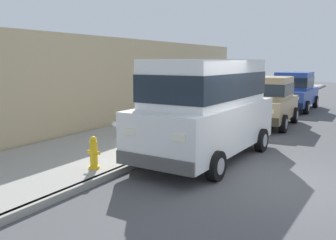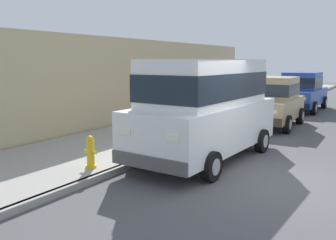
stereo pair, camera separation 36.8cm
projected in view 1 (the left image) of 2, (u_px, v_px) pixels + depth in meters
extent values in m
plane|color=#4C4C4F|center=(280.00, 180.00, 7.69)|extent=(80.00, 80.00, 0.00)
cube|color=gray|center=(152.00, 157.00, 9.27)|extent=(0.16, 64.00, 0.14)
cube|color=#99968E|center=(98.00, 149.00, 10.16)|extent=(3.60, 64.00, 0.14)
cube|color=white|center=(207.00, 125.00, 9.29)|extent=(2.06, 4.86, 1.10)
cube|color=white|center=(207.00, 82.00, 9.11)|extent=(1.80, 3.85, 1.10)
cube|color=#19232D|center=(207.00, 85.00, 9.13)|extent=(1.84, 3.89, 0.61)
cube|color=#505050|center=(155.00, 162.00, 7.39)|extent=(1.87, 0.26, 0.28)
cube|color=#505050|center=(240.00, 127.00, 11.32)|extent=(1.87, 0.26, 0.28)
cylinder|color=black|center=(216.00, 166.00, 7.63)|extent=(0.24, 0.65, 0.64)
cylinder|color=#9E9EA3|center=(216.00, 166.00, 7.63)|extent=(0.25, 0.36, 0.35)
cylinder|color=black|center=(142.00, 154.00, 8.63)|extent=(0.24, 0.65, 0.64)
cylinder|color=#9E9EA3|center=(142.00, 154.00, 8.63)|extent=(0.25, 0.36, 0.35)
cylinder|color=black|center=(261.00, 140.00, 10.12)|extent=(0.24, 0.65, 0.64)
cylinder|color=#9E9EA3|center=(261.00, 140.00, 10.12)|extent=(0.25, 0.36, 0.35)
cylinder|color=black|center=(200.00, 133.00, 11.12)|extent=(0.24, 0.65, 0.64)
cylinder|color=#9E9EA3|center=(200.00, 133.00, 11.12)|extent=(0.25, 0.36, 0.35)
cube|color=#EAEACC|center=(180.00, 138.00, 6.96)|extent=(0.28, 0.09, 0.14)
cube|color=#EAEACC|center=(130.00, 132.00, 7.58)|extent=(0.28, 0.09, 0.14)
cube|color=tan|center=(267.00, 108.00, 14.12)|extent=(1.85, 3.76, 0.76)
cube|color=tan|center=(269.00, 87.00, 14.21)|extent=(1.58, 1.95, 0.80)
cube|color=#19232D|center=(269.00, 89.00, 14.22)|extent=(1.61, 1.99, 0.44)
cube|color=#3E3527|center=(254.00, 120.00, 12.59)|extent=(1.69, 0.26, 0.28)
cube|color=#3E3527|center=(276.00, 109.00, 15.72)|extent=(1.69, 0.26, 0.28)
cylinder|color=black|center=(283.00, 124.00, 12.78)|extent=(0.24, 0.65, 0.64)
cylinder|color=#9E9EA3|center=(283.00, 124.00, 12.78)|extent=(0.25, 0.36, 0.35)
cylinder|color=black|center=(236.00, 120.00, 13.58)|extent=(0.24, 0.65, 0.64)
cylinder|color=#9E9EA3|center=(236.00, 120.00, 13.58)|extent=(0.25, 0.36, 0.35)
cylinder|color=black|center=(295.00, 115.00, 14.77)|extent=(0.24, 0.65, 0.64)
cylinder|color=#9E9EA3|center=(295.00, 115.00, 14.77)|extent=(0.25, 0.36, 0.35)
cylinder|color=black|center=(252.00, 112.00, 15.58)|extent=(0.24, 0.65, 0.64)
cylinder|color=#9E9EA3|center=(252.00, 112.00, 15.58)|extent=(0.25, 0.36, 0.35)
cube|color=#EAEACC|center=(270.00, 111.00, 12.26)|extent=(0.28, 0.09, 0.14)
cube|color=#EAEACC|center=(239.00, 109.00, 12.76)|extent=(0.28, 0.09, 0.14)
cube|color=#28479E|center=(293.00, 96.00, 18.81)|extent=(1.82, 4.51, 0.76)
cube|color=#28479E|center=(294.00, 80.00, 18.77)|extent=(1.59, 2.11, 0.84)
cube|color=#19232D|center=(294.00, 82.00, 18.78)|extent=(1.63, 2.15, 0.46)
cube|color=#0E1837|center=(283.00, 105.00, 16.97)|extent=(1.77, 0.21, 0.28)
cube|color=#0E1837|center=(301.00, 97.00, 20.73)|extent=(1.77, 0.21, 0.28)
cylinder|color=black|center=(306.00, 107.00, 17.24)|extent=(0.22, 0.64, 0.64)
cylinder|color=#9E9EA3|center=(306.00, 107.00, 17.24)|extent=(0.24, 0.35, 0.35)
cylinder|color=black|center=(268.00, 105.00, 18.12)|extent=(0.22, 0.64, 0.64)
cylinder|color=#9E9EA3|center=(268.00, 105.00, 18.12)|extent=(0.24, 0.35, 0.35)
cylinder|color=black|center=(315.00, 102.00, 19.62)|extent=(0.22, 0.64, 0.64)
cylinder|color=#9E9EA3|center=(315.00, 102.00, 19.62)|extent=(0.24, 0.35, 0.35)
cylinder|color=black|center=(281.00, 100.00, 20.51)|extent=(0.22, 0.64, 0.64)
cylinder|color=#9E9EA3|center=(281.00, 100.00, 20.51)|extent=(0.24, 0.35, 0.35)
cube|color=#EAEACC|center=(296.00, 98.00, 16.61)|extent=(0.28, 0.08, 0.14)
cube|color=#EAEACC|center=(271.00, 97.00, 17.16)|extent=(0.28, 0.08, 0.14)
ellipsoid|color=white|center=(122.00, 126.00, 11.69)|extent=(0.32, 0.48, 0.20)
cylinder|color=white|center=(120.00, 133.00, 11.58)|extent=(0.05, 0.05, 0.18)
cylinder|color=white|center=(117.00, 132.00, 11.67)|extent=(0.05, 0.05, 0.18)
cylinder|color=white|center=(127.00, 132.00, 11.77)|extent=(0.05, 0.05, 0.18)
cylinder|color=white|center=(124.00, 131.00, 11.85)|extent=(0.05, 0.05, 0.18)
sphere|color=white|center=(114.00, 125.00, 11.48)|extent=(0.17, 0.17, 0.17)
ellipsoid|color=gray|center=(112.00, 125.00, 11.42)|extent=(0.10, 0.13, 0.06)
cone|color=white|center=(115.00, 122.00, 11.44)|extent=(0.06, 0.06, 0.07)
cone|color=white|center=(114.00, 122.00, 11.51)|extent=(0.06, 0.06, 0.07)
cylinder|color=white|center=(128.00, 123.00, 11.85)|extent=(0.07, 0.12, 0.13)
cylinder|color=gold|center=(94.00, 167.00, 8.06)|extent=(0.24, 0.24, 0.06)
cylinder|color=gold|center=(94.00, 154.00, 8.01)|extent=(0.17, 0.17, 0.55)
sphere|color=gold|center=(93.00, 140.00, 7.96)|extent=(0.15, 0.15, 0.15)
cylinder|color=gold|center=(90.00, 152.00, 8.06)|extent=(0.10, 0.07, 0.07)
cylinder|color=gold|center=(98.00, 153.00, 7.95)|extent=(0.10, 0.07, 0.07)
cube|color=tan|center=(130.00, 81.00, 14.73)|extent=(0.50, 20.00, 3.34)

